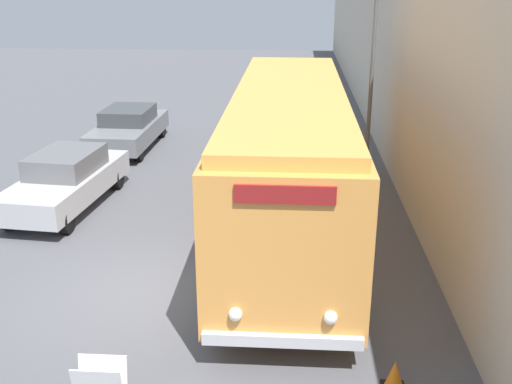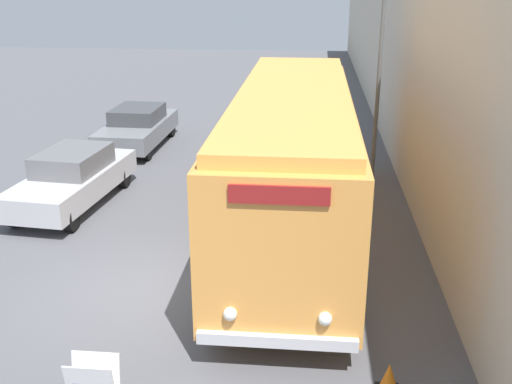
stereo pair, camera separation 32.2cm
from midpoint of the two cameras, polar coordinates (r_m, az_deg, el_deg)
The scene contains 7 objects.
ground_plane at distance 12.40m, azimuth -12.32°, elevation -9.35°, with size 80.00×80.00×0.00m, color #56565B.
building_wall_right at distance 20.76m, azimuth 12.35°, elevation 11.60°, with size 0.30×60.00×6.17m.
vintage_bus at distance 14.23m, azimuth 2.50°, elevation 3.63°, with size 2.67×11.36×3.51m.
streetlamp at distance 17.70m, azimuth 10.69°, elevation 14.62°, with size 0.36×0.36×6.86m.
parked_car_near at distance 16.94m, azimuth -18.12°, elevation 1.13°, with size 2.23×4.85×1.53m.
parked_car_mid at distance 22.27m, azimuth -12.46°, elevation 5.99°, with size 2.00×4.64×1.45m.
traffic_cone at distance 9.73m, azimuth 12.09°, elevation -16.72°, with size 0.36×0.36×0.50m.
Camera 1 is at (3.13, -10.34, 6.01)m, focal length 42.00 mm.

